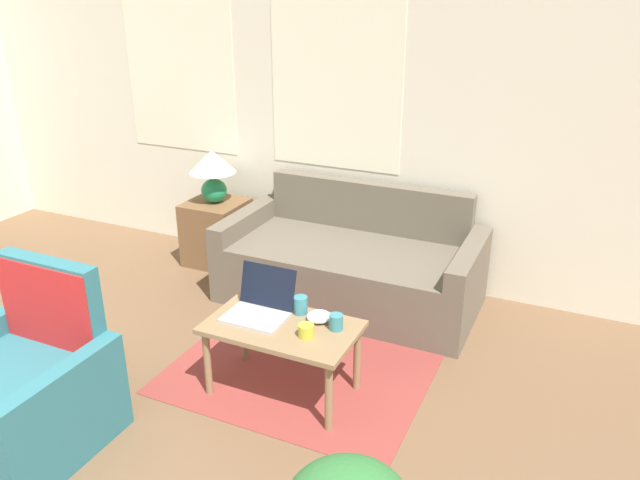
{
  "coord_description": "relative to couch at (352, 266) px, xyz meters",
  "views": [
    {
      "loc": [
        2.6,
        -0.46,
        2.29
      ],
      "look_at": [
        1.04,
        2.93,
        0.75
      ],
      "focal_mm": 35.0,
      "sensor_mm": 36.0,
      "label": 1
    }
  ],
  "objects": [
    {
      "name": "wall_back",
      "position": [
        -1.0,
        0.48,
        1.04
      ],
      "size": [
        6.89,
        0.06,
        2.6
      ],
      "color": "silver",
      "rests_on": "ground_plane"
    },
    {
      "name": "rug",
      "position": [
        0.08,
        -0.69,
        -0.27
      ],
      "size": [
        1.59,
        2.04,
        0.01
      ],
      "color": "brown",
      "rests_on": "ground_plane"
    },
    {
      "name": "couch",
      "position": [
        0.0,
        0.0,
        0.0
      ],
      "size": [
        1.94,
        0.93,
        0.85
      ],
      "color": "#665B4C",
      "rests_on": "ground_plane"
    },
    {
      "name": "armchair",
      "position": [
        -0.97,
        -2.25,
        0.01
      ],
      "size": [
        0.84,
        0.77,
        0.94
      ],
      "color": "#2D6B75",
      "rests_on": "ground_plane"
    },
    {
      "name": "side_table",
      "position": [
        -1.33,
        0.14,
        0.01
      ],
      "size": [
        0.48,
        0.48,
        0.55
      ],
      "color": "brown",
      "rests_on": "ground_plane"
    },
    {
      "name": "table_lamp",
      "position": [
        -1.33,
        0.14,
        0.58
      ],
      "size": [
        0.39,
        0.39,
        0.45
      ],
      "color": "#1E8451",
      "rests_on": "side_table"
    },
    {
      "name": "coffee_table",
      "position": [
        0.08,
        -1.31,
        0.13
      ],
      "size": [
        0.88,
        0.52,
        0.46
      ],
      "color": "#8E704C",
      "rests_on": "ground_plane"
    },
    {
      "name": "laptop",
      "position": [
        -0.09,
        -1.25,
        0.25
      ],
      "size": [
        0.36,
        0.33,
        0.27
      ],
      "color": "#B7B7BC",
      "rests_on": "coffee_table"
    },
    {
      "name": "cup_navy",
      "position": [
        0.27,
        -1.36,
        0.22
      ],
      "size": [
        0.09,
        0.09,
        0.07
      ],
      "color": "gold",
      "rests_on": "coffee_table"
    },
    {
      "name": "cup_yellow",
      "position": [
        0.12,
        -1.14,
        0.24
      ],
      "size": [
        0.08,
        0.08,
        0.11
      ],
      "color": "teal",
      "rests_on": "coffee_table"
    },
    {
      "name": "cup_white",
      "position": [
        0.39,
        -1.22,
        0.23
      ],
      "size": [
        0.08,
        0.08,
        0.09
      ],
      "color": "teal",
      "rests_on": "coffee_table"
    },
    {
      "name": "snack_bowl",
      "position": [
        0.26,
        -1.17,
        0.21
      ],
      "size": [
        0.15,
        0.15,
        0.05
      ],
      "color": "white",
      "rests_on": "coffee_table"
    }
  ]
}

